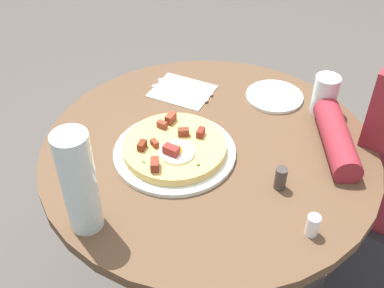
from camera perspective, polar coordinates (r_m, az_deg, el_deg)
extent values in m
cylinder|color=brown|center=(1.21, 2.05, -0.80)|extent=(0.86, 0.86, 0.03)
cylinder|color=#333338|center=(1.47, 1.72, -11.35)|extent=(0.10, 0.10, 0.69)
cylinder|color=maroon|center=(1.23, 17.10, 0.63)|extent=(0.20, 0.26, 0.07)
cylinder|color=silver|center=(1.18, -2.11, -0.99)|extent=(0.31, 0.31, 0.01)
cylinder|color=tan|center=(1.17, -2.13, -0.37)|extent=(0.26, 0.26, 0.02)
cylinder|color=white|center=(1.13, -1.82, -1.00)|extent=(0.09, 0.09, 0.01)
sphere|color=yellow|center=(1.13, -1.83, -0.77)|extent=(0.03, 0.03, 0.03)
cube|color=maroon|center=(1.14, -6.08, -0.17)|extent=(0.02, 0.03, 0.02)
cube|color=maroon|center=(1.15, -4.56, 0.08)|extent=(0.03, 0.02, 0.02)
cube|color=brown|center=(1.20, -3.65, 2.36)|extent=(0.03, 0.01, 0.02)
cube|color=brown|center=(1.22, -2.60, 3.16)|extent=(0.02, 0.03, 0.02)
cube|color=maroon|center=(1.18, 1.05, 1.40)|extent=(0.02, 0.03, 0.02)
cube|color=maroon|center=(1.18, -1.04, 1.45)|extent=(0.03, 0.03, 0.02)
cube|color=maroon|center=(1.12, -2.53, -0.85)|extent=(0.04, 0.02, 0.03)
cube|color=maroon|center=(1.09, -4.53, -2.50)|extent=(0.04, 0.04, 0.02)
cube|color=#387F2D|center=(1.11, -5.87, -2.15)|extent=(0.01, 0.01, 0.00)
cube|color=#387F2D|center=(1.16, -2.16, 0.15)|extent=(0.01, 0.01, 0.00)
cube|color=#387F2D|center=(1.17, -4.74, 0.60)|extent=(0.01, 0.01, 0.00)
cube|color=#387F2D|center=(1.10, 0.79, -2.50)|extent=(0.01, 0.01, 0.00)
cube|color=#387F2D|center=(1.11, -2.85, -2.13)|extent=(0.01, 0.00, 0.00)
cylinder|color=silver|center=(1.39, 9.95, 5.69)|extent=(0.16, 0.16, 0.01)
cube|color=white|center=(1.40, -1.19, 6.41)|extent=(0.19, 0.16, 0.00)
cube|color=silver|center=(1.41, -0.86, 6.93)|extent=(0.18, 0.04, 0.00)
cube|color=silver|center=(1.38, -1.53, 6.19)|extent=(0.18, 0.04, 0.00)
cylinder|color=silver|center=(1.34, 15.82, 5.82)|extent=(0.07, 0.07, 0.11)
cylinder|color=silver|center=(0.96, -13.55, -4.61)|extent=(0.07, 0.07, 0.24)
cylinder|color=white|center=(1.02, 14.42, -9.52)|extent=(0.03, 0.03, 0.05)
cylinder|color=#3F3833|center=(1.09, 10.69, -4.10)|extent=(0.03, 0.03, 0.06)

